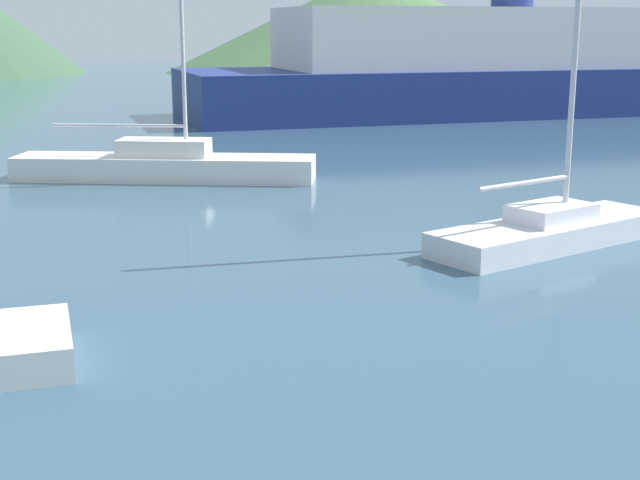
# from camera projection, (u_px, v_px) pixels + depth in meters

# --- Properties ---
(sailboat_inner) EXTENTS (5.92, 3.80, 9.27)m
(sailboat_inner) POSITION_uv_depth(u_px,v_px,m) (551.00, 226.00, 18.55)
(sailboat_inner) COLOR silver
(sailboat_inner) RESTS_ON ground_plane
(sailboat_outer) EXTENTS (9.03, 4.13, 8.74)m
(sailboat_outer) POSITION_uv_depth(u_px,v_px,m) (165.00, 164.00, 26.50)
(sailboat_outer) COLOR white
(sailboat_outer) RESTS_ON ground_plane
(ferry_distant) EXTENTS (35.29, 12.06, 7.01)m
(ferry_distant) POSITION_uv_depth(u_px,v_px,m) (509.00, 67.00, 47.33)
(ferry_distant) COLOR navy
(ferry_distant) RESTS_ON ground_plane
(hill_central) EXTENTS (42.45, 42.45, 10.09)m
(hill_central) POSITION_uv_depth(u_px,v_px,m) (372.00, 21.00, 91.66)
(hill_central) COLOR #476B42
(hill_central) RESTS_ON ground_plane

